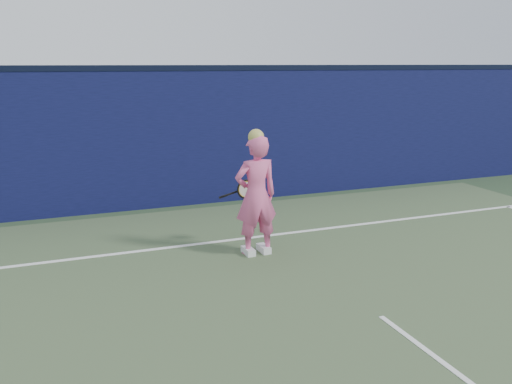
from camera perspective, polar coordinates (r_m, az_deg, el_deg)
name	(u,v)px	position (r m, az deg, el deg)	size (l,w,h in m)	color
ground	(445,365)	(5.36, 19.24, -16.83)	(80.00, 80.00, 0.00)	#273C25
backstop_wall	(222,137)	(10.53, -3.56, 5.84)	(24.00, 0.40, 2.50)	#0C1036
wall_cap	(221,68)	(10.44, -3.67, 12.93)	(24.00, 0.42, 0.10)	black
player	(256,195)	(7.49, 0.00, -0.33)	(0.63, 0.43, 1.77)	#ED5C97
racket	(244,190)	(7.87, -1.30, 0.24)	(0.54, 0.12, 0.29)	black
court_lines	(471,384)	(5.15, 21.72, -18.24)	(11.00, 12.04, 0.01)	white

